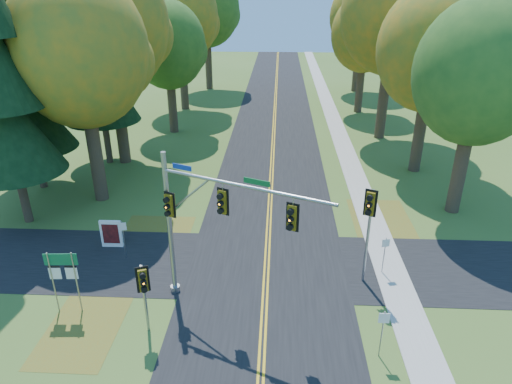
{
  "coord_description": "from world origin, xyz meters",
  "views": [
    {
      "loc": [
        0.46,
        -17.57,
        13.15
      ],
      "look_at": [
        -0.65,
        3.93,
        3.2
      ],
      "focal_mm": 32.0,
      "sensor_mm": 36.0,
      "label": 1
    }
  ],
  "objects_px": {
    "east_signal_pole": "(369,214)",
    "info_kiosk": "(111,234)",
    "traffic_mast": "(205,216)",
    "route_sign_cluster": "(63,270)"
  },
  "relations": [
    {
      "from": "traffic_mast",
      "to": "info_kiosk",
      "type": "bearing_deg",
      "value": 166.17
    },
    {
      "from": "traffic_mast",
      "to": "east_signal_pole",
      "type": "relative_size",
      "value": 1.43
    },
    {
      "from": "east_signal_pole",
      "to": "info_kiosk",
      "type": "xyz_separation_m",
      "value": [
        -13.03,
        2.62,
        -2.95
      ]
    },
    {
      "from": "traffic_mast",
      "to": "east_signal_pole",
      "type": "bearing_deg",
      "value": 38.44
    },
    {
      "from": "east_signal_pole",
      "to": "info_kiosk",
      "type": "relative_size",
      "value": 3.1
    },
    {
      "from": "traffic_mast",
      "to": "east_signal_pole",
      "type": "distance_m",
      "value": 7.38
    },
    {
      "from": "traffic_mast",
      "to": "info_kiosk",
      "type": "height_order",
      "value": "traffic_mast"
    },
    {
      "from": "traffic_mast",
      "to": "east_signal_pole",
      "type": "height_order",
      "value": "traffic_mast"
    },
    {
      "from": "traffic_mast",
      "to": "info_kiosk",
      "type": "distance_m",
      "value": 8.31
    },
    {
      "from": "traffic_mast",
      "to": "route_sign_cluster",
      "type": "height_order",
      "value": "traffic_mast"
    }
  ]
}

